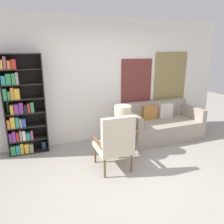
% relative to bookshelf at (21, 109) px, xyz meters
% --- Properties ---
extents(ground_plane, '(14.00, 14.00, 0.00)m').
position_rel_bookshelf_xyz_m(ground_plane, '(1.60, -1.84, -0.91)').
color(ground_plane, '#9E998E').
extents(wall_back, '(6.40, 0.08, 2.70)m').
position_rel_bookshelf_xyz_m(wall_back, '(1.66, 0.19, 0.44)').
color(wall_back, white).
rests_on(wall_back, ground_plane).
extents(bookshelf, '(0.75, 0.30, 1.96)m').
position_rel_bookshelf_xyz_m(bookshelf, '(0.00, 0.00, 0.00)').
color(bookshelf, black).
rests_on(bookshelf, ground_plane).
extents(armchair, '(0.57, 0.62, 1.01)m').
position_rel_bookshelf_xyz_m(armchair, '(1.44, -1.33, -0.36)').
color(armchair, brown).
rests_on(armchair, ground_plane).
extents(couch, '(1.75, 0.93, 0.82)m').
position_rel_bookshelf_xyz_m(couch, '(3.02, -0.29, -0.60)').
color(couch, '#9E9384').
rests_on(couch, ground_plane).
extents(side_table, '(0.59, 0.59, 0.54)m').
position_rel_bookshelf_xyz_m(side_table, '(1.82, -0.82, -0.42)').
color(side_table, brown).
rests_on(side_table, ground_plane).
extents(table_lamp, '(0.33, 0.33, 0.45)m').
position_rel_bookshelf_xyz_m(table_lamp, '(1.82, -0.77, -0.07)').
color(table_lamp, '#2D2D33').
rests_on(table_lamp, side_table).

